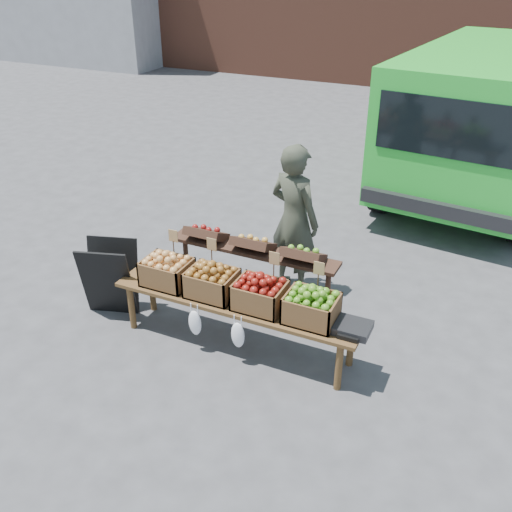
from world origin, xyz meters
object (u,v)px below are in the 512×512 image
at_px(weighing_scale, 353,328).
at_px(delivery_van, 484,123).
at_px(crate_russet_pears, 212,283).
at_px(back_table, 253,270).
at_px(display_bench, 236,323).
at_px(crate_green_apples, 311,308).
at_px(vendor, 294,220).
at_px(chalkboard_sign, 110,278).
at_px(crate_golden_apples, 167,272).
at_px(crate_red_apples, 260,295).

bearing_deg(weighing_scale, delivery_van, 84.84).
distance_m(crate_russet_pears, weighing_scale, 1.53).
xyz_separation_m(back_table, display_bench, (0.14, -0.72, -0.24)).
bearing_deg(delivery_van, back_table, -104.13).
distance_m(crate_green_apples, weighing_scale, 0.44).
relative_size(crate_russet_pears, weighing_scale, 1.47).
xyz_separation_m(display_bench, weighing_scale, (1.25, 0.00, 0.33)).
distance_m(vendor, crate_russet_pears, 1.43).
bearing_deg(chalkboard_sign, display_bench, -16.31).
bearing_deg(crate_russet_pears, crate_golden_apples, 180.00).
xyz_separation_m(chalkboard_sign, crate_golden_apples, (0.78, 0.03, 0.26)).
relative_size(display_bench, crate_green_apples, 5.40).
distance_m(chalkboard_sign, crate_russet_pears, 1.35).
bearing_deg(back_table, crate_red_apples, -60.15).
height_order(display_bench, weighing_scale, weighing_scale).
bearing_deg(crate_green_apples, crate_golden_apples, 180.00).
bearing_deg(crate_russet_pears, display_bench, 0.00).
distance_m(display_bench, weighing_scale, 1.29).
relative_size(crate_green_apples, weighing_scale, 1.47).
xyz_separation_m(vendor, chalkboard_sign, (-1.70, -1.39, -0.49)).
bearing_deg(delivery_van, crate_red_apples, -97.86).
distance_m(chalkboard_sign, crate_green_apples, 2.44).
bearing_deg(delivery_van, vendor, -104.21).
height_order(delivery_van, crate_russet_pears, delivery_van).
bearing_deg(crate_golden_apples, delivery_van, 65.55).
bearing_deg(vendor, crate_red_apples, 115.23).
distance_m(delivery_van, display_bench, 6.03).
bearing_deg(chalkboard_sign, crate_golden_apples, -15.33).
height_order(crate_green_apples, weighing_scale, crate_green_apples).
relative_size(delivery_van, crate_golden_apples, 10.63).
relative_size(chalkboard_sign, crate_russet_pears, 1.79).
xyz_separation_m(delivery_van, crate_golden_apples, (-2.59, -5.70, -0.48)).
bearing_deg(crate_green_apples, crate_russet_pears, 180.00).
xyz_separation_m(crate_russet_pears, crate_green_apples, (1.10, 0.00, 0.00)).
xyz_separation_m(display_bench, crate_russet_pears, (-0.28, 0.00, 0.42)).
bearing_deg(chalkboard_sign, crate_red_apples, -16.44).
relative_size(display_bench, crate_russet_pears, 5.40).
xyz_separation_m(chalkboard_sign, back_table, (1.46, 0.75, 0.07)).
height_order(back_table, crate_red_apples, back_table).
relative_size(delivery_van, back_table, 2.53).
relative_size(vendor, crate_green_apples, 3.73).
relative_size(crate_golden_apples, crate_russet_pears, 1.00).
bearing_deg(display_bench, vendor, 85.80).
xyz_separation_m(crate_red_apples, crate_green_apples, (0.55, 0.00, 0.00)).
bearing_deg(crate_green_apples, back_table, 143.22).
distance_m(delivery_van, vendor, 4.65).
bearing_deg(crate_golden_apples, display_bench, 0.00).
bearing_deg(chalkboard_sign, back_table, 9.77).
distance_m(crate_russet_pears, crate_red_apples, 0.55).
bearing_deg(crate_golden_apples, chalkboard_sign, -178.10).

